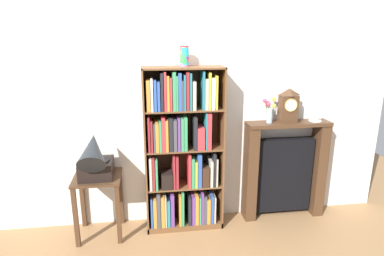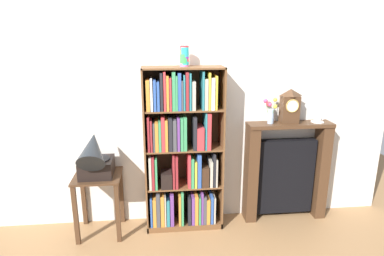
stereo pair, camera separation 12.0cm
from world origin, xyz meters
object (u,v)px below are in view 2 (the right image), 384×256
at_px(gramophone, 94,157).
at_px(teacup_with_saucer, 318,120).
at_px(bookshelf, 182,155).
at_px(mantel_clock, 290,106).
at_px(fireplace_mantel, 285,172).
at_px(cup_stack, 184,56).
at_px(side_table_left, 99,191).
at_px(flower_vase, 271,111).

xyz_separation_m(gramophone, teacup_with_saucer, (2.40, 0.19, 0.27)).
height_order(bookshelf, mantel_clock, bookshelf).
bearing_deg(fireplace_mantel, cup_stack, -177.98).
bearing_deg(cup_stack, fireplace_mantel, 2.02).
bearing_deg(side_table_left, cup_stack, 5.27).
height_order(side_table_left, mantel_clock, mantel_clock).
xyz_separation_m(fireplace_mantel, mantel_clock, (-0.02, -0.02, 0.77)).
relative_size(gramophone, flower_vase, 2.02).
bearing_deg(mantel_clock, side_table_left, -177.08).
relative_size(bookshelf, mantel_clock, 4.71).
bearing_deg(mantel_clock, bookshelf, -177.61).
bearing_deg(teacup_with_saucer, bookshelf, -178.03).
bearing_deg(teacup_with_saucer, flower_vase, 179.97).
distance_m(mantel_clock, flower_vase, 0.22).
relative_size(bookshelf, cup_stack, 8.69).
height_order(mantel_clock, flower_vase, mantel_clock).
bearing_deg(flower_vase, cup_stack, -178.57).
relative_size(side_table_left, flower_vase, 2.43).
bearing_deg(flower_vase, gramophone, -174.24).
bearing_deg(side_table_left, flower_vase, 3.34).
bearing_deg(gramophone, side_table_left, 90.00).
height_order(gramophone, fireplace_mantel, gramophone).
xyz_separation_m(side_table_left, teacup_with_saucer, (2.40, 0.11, 0.68)).
distance_m(side_table_left, mantel_clock, 2.24).
height_order(cup_stack, fireplace_mantel, cup_stack).
distance_m(gramophone, teacup_with_saucer, 2.42).
xyz_separation_m(side_table_left, flower_vase, (1.86, 0.11, 0.80)).
height_order(fireplace_mantel, mantel_clock, mantel_clock).
xyz_separation_m(bookshelf, fireplace_mantel, (1.20, 0.07, -0.28)).
distance_m(gramophone, mantel_clock, 2.12).
xyz_separation_m(bookshelf, flower_vase, (0.97, 0.05, 0.45)).
relative_size(side_table_left, mantel_clock, 1.78).
bearing_deg(mantel_clock, cup_stack, -178.98).
height_order(cup_stack, gramophone, cup_stack).
distance_m(cup_stack, side_table_left, 1.67).
height_order(side_table_left, gramophone, gramophone).
distance_m(side_table_left, flower_vase, 2.03).
xyz_separation_m(bookshelf, cup_stack, (0.04, 0.03, 1.03)).
bearing_deg(mantel_clock, flower_vase, 179.21).
relative_size(side_table_left, gramophone, 1.20).
bearing_deg(side_table_left, teacup_with_saucer, 2.58).
xyz_separation_m(cup_stack, mantel_clock, (1.14, 0.02, -0.54)).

